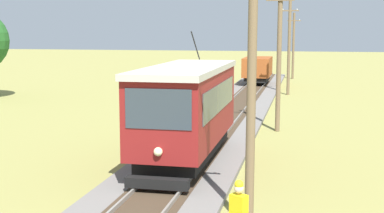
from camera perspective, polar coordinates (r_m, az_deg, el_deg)
The scene contains 7 objects.
red_tram at distance 20.14m, azimuth -0.55°, elevation -0.26°, with size 2.60×8.54×4.79m.
freight_car at distance 49.68m, azimuth 7.03°, elevation 4.00°, with size 2.40×5.20×2.31m.
utility_pole_near_tram at distance 13.67m, azimuth 6.39°, elevation 2.43°, with size 1.40×0.58×7.40m.
utility_pole_mid at distance 27.43m, azimuth 9.31°, elevation 5.42°, with size 1.40×0.59×7.55m.
utility_pole_far at distance 43.04m, azimuth 10.35°, elevation 6.37°, with size 1.40×0.35×7.55m.
utility_pole_distant at distance 57.37m, azimuth 10.81°, elevation 6.48°, with size 1.40×0.32×6.94m.
gravel_pile at distance 48.43m, azimuth 0.36°, elevation 2.68°, with size 3.09×3.09×0.97m, color #9E998E.
Camera 1 is at (4.36, -0.83, 5.16)m, focal length 49.81 mm.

